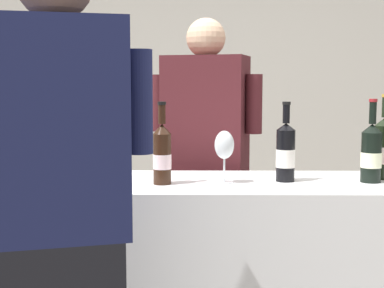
% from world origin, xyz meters
% --- Properties ---
extents(wall_back, '(8.00, 0.10, 2.80)m').
position_xyz_m(wall_back, '(0.00, 2.60, 1.40)').
color(wall_back, beige).
rests_on(wall_back, ground_plane).
extents(wine_bottle_0, '(0.08, 0.08, 0.35)m').
position_xyz_m(wine_bottle_0, '(0.66, 0.07, 1.11)').
color(wine_bottle_0, black).
rests_on(wine_bottle_0, counter).
extents(wine_bottle_1, '(0.08, 0.08, 0.33)m').
position_xyz_m(wine_bottle_1, '(0.59, -0.01, 1.10)').
color(wine_bottle_1, black).
rests_on(wine_bottle_1, counter).
extents(wine_bottle_2, '(0.07, 0.07, 0.32)m').
position_xyz_m(wine_bottle_2, '(-0.24, -0.06, 1.10)').
color(wine_bottle_2, black).
rests_on(wine_bottle_2, counter).
extents(wine_bottle_3, '(0.08, 0.08, 0.32)m').
position_xyz_m(wine_bottle_3, '(0.25, 0.01, 1.10)').
color(wine_bottle_3, black).
rests_on(wine_bottle_3, counter).
extents(wine_glass, '(0.08, 0.08, 0.21)m').
position_xyz_m(wine_glass, '(0.01, -0.03, 1.13)').
color(wine_glass, silver).
rests_on(wine_glass, counter).
extents(person_server, '(0.54, 0.34, 1.69)m').
position_xyz_m(person_server, '(-0.06, 0.54, 0.82)').
color(person_server, black).
rests_on(person_server, ground_plane).
extents(person_guest, '(0.53, 0.33, 1.76)m').
position_xyz_m(person_guest, '(-0.49, -0.61, 0.87)').
color(person_guest, black).
rests_on(person_guest, ground_plane).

